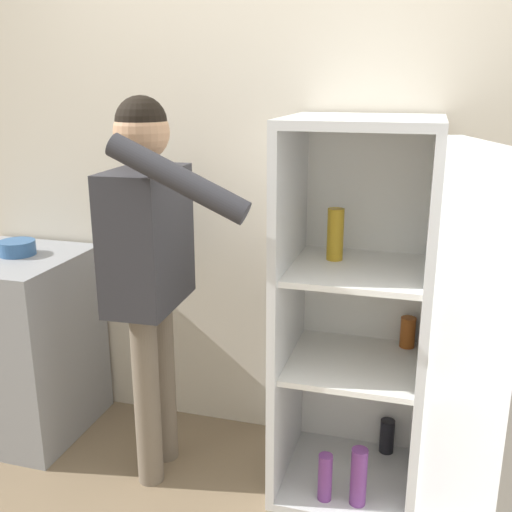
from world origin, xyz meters
name	(u,v)px	position (x,y,z in m)	size (l,w,h in m)	color
wall_back	(299,178)	(0.00, 0.98, 1.27)	(7.00, 0.06, 2.55)	beige
refrigerator	(376,326)	(0.41, 0.56, 0.77)	(0.82, 1.14, 1.57)	silver
person	(150,248)	(-0.51, 0.49, 1.04)	(0.64, 0.58, 1.64)	#726656
counter	(22,344)	(-1.30, 0.62, 0.45)	(0.59, 0.62, 0.90)	gray
bowl	(17,248)	(-1.28, 0.65, 0.94)	(0.17, 0.17, 0.07)	#335B8E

